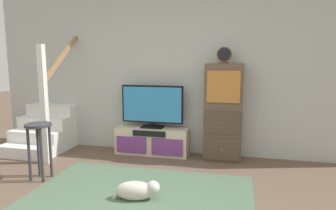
% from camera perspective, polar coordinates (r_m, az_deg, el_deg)
% --- Properties ---
extents(back_wall, '(6.40, 0.12, 2.70)m').
position_cam_1_polar(back_wall, '(5.13, 1.00, 6.03)').
color(back_wall, '#B2B7B2').
rests_on(back_wall, ground_plane).
extents(area_rug, '(2.60, 1.80, 0.01)m').
position_cam_1_polar(area_rug, '(3.69, -5.54, -16.81)').
color(area_rug, '#4C664C').
rests_on(area_rug, ground_plane).
extents(media_console, '(1.21, 0.38, 0.45)m').
position_cam_1_polar(media_console, '(5.13, -2.98, -6.75)').
color(media_console, beige).
rests_on(media_console, ground_plane).
extents(television, '(1.04, 0.22, 0.71)m').
position_cam_1_polar(television, '(5.02, -2.96, -0.08)').
color(television, black).
rests_on(television, media_console).
extents(side_cabinet, '(0.58, 0.38, 1.52)m').
position_cam_1_polar(side_cabinet, '(4.83, 10.34, -1.39)').
color(side_cabinet, brown).
rests_on(side_cabinet, ground_plane).
extents(desk_clock, '(0.23, 0.08, 0.25)m').
position_cam_1_polar(desk_clock, '(4.74, 10.51, 9.19)').
color(desk_clock, '#4C3823').
rests_on(desk_clock, side_cabinet).
extents(staircase, '(1.00, 1.36, 2.20)m').
position_cam_1_polar(staircase, '(5.93, -21.26, -3.76)').
color(staircase, white).
rests_on(staircase, ground_plane).
extents(bar_stool_near, '(0.34, 0.34, 0.75)m').
position_cam_1_polar(bar_stool_near, '(4.35, -23.06, -5.79)').
color(bar_stool_near, '#333338').
rests_on(bar_stool_near, ground_plane).
extents(dog, '(0.54, 0.28, 0.23)m').
position_cam_1_polar(dog, '(3.59, -5.78, -15.63)').
color(dog, beige).
rests_on(dog, ground_plane).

